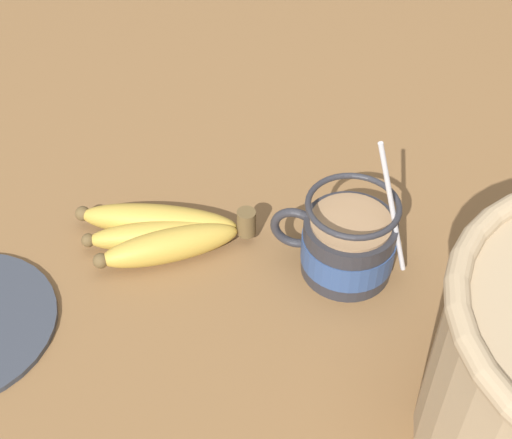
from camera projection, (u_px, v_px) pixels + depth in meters
The scene contains 3 objects.
table at pixel (296, 278), 74.61cm from camera, with size 136.65×136.65×3.54cm.
coffee_mug at pixel (347, 243), 70.69cm from camera, with size 13.95×9.38×16.66cm.
banana_bunch at pixel (164, 233), 74.40cm from camera, with size 19.41×11.31×4.14cm.
Camera 1 is at (-8.42, 48.57, 58.27)cm, focal length 50.00 mm.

